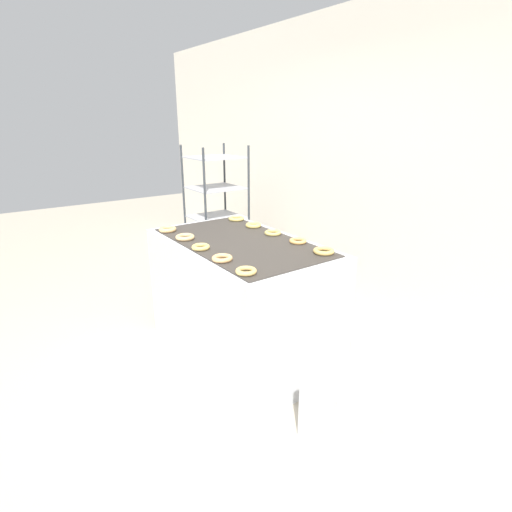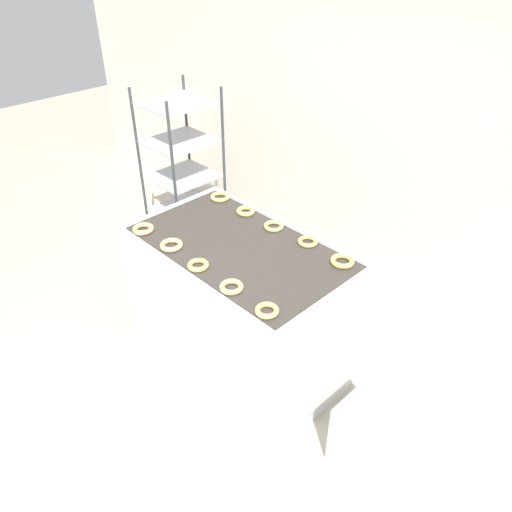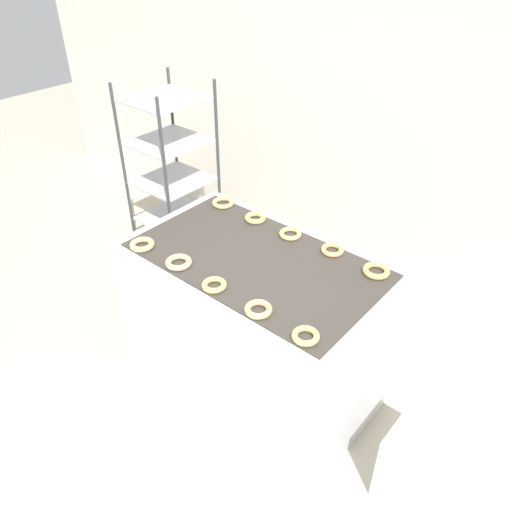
{
  "view_description": "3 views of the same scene",
  "coord_description": "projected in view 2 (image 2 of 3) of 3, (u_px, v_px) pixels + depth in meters",
  "views": [
    {
      "loc": [
        2.43,
        -0.88,
        1.84
      ],
      "look_at": [
        0.0,
        0.85,
        0.81
      ],
      "focal_mm": 28.0,
      "sensor_mm": 36.0,
      "label": 1
    },
    {
      "loc": [
        1.97,
        -1.08,
        2.69
      ],
      "look_at": [
        0.0,
        0.85,
        0.81
      ],
      "focal_mm": 35.0,
      "sensor_mm": 36.0,
      "label": 2
    },
    {
      "loc": [
        1.47,
        -1.03,
        2.56
      ],
      "look_at": [
        0.0,
        0.7,
        0.98
      ],
      "focal_mm": 35.0,
      "sensor_mm": 36.0,
      "label": 3
    }
  ],
  "objects": [
    {
      "name": "fryer_machine",
      "position": [
        240.0,
        304.0,
        3.44
      ],
      "size": [
        1.52,
        0.9,
        0.96
      ],
      "color": "silver",
      "rests_on": "ground_plane"
    },
    {
      "name": "donut_near_right",
      "position": [
        231.0,
        287.0,
        2.79
      ],
      "size": [
        0.14,
        0.14,
        0.03
      ],
      "primitive_type": "torus",
      "color": "#EBB06D",
      "rests_on": "fryer_machine"
    },
    {
      "name": "donut_near_leftmost",
      "position": [
        143.0,
        229.0,
        3.31
      ],
      "size": [
        0.14,
        0.14,
        0.03
      ],
      "primitive_type": "torus",
      "color": "#DEAB6B",
      "rests_on": "fryer_machine"
    },
    {
      "name": "donut_far_leftmost",
      "position": [
        220.0,
        197.0,
        3.69
      ],
      "size": [
        0.14,
        0.14,
        0.03
      ],
      "primitive_type": "torus",
      "color": "#D4BA62",
      "rests_on": "fryer_machine"
    },
    {
      "name": "donut_far_center",
      "position": [
        273.0,
        226.0,
        3.34
      ],
      "size": [
        0.13,
        0.13,
        0.03
      ],
      "primitive_type": "torus",
      "color": "#D8BC63",
      "rests_on": "fryer_machine"
    },
    {
      "name": "donut_far_rightmost",
      "position": [
        342.0,
        261.0,
        3.0
      ],
      "size": [
        0.15,
        0.15,
        0.03
      ],
      "primitive_type": "torus",
      "color": "#D9B25D",
      "rests_on": "fryer_machine"
    },
    {
      "name": "baking_rack_cart",
      "position": [
        183.0,
        176.0,
        4.37
      ],
      "size": [
        0.52,
        0.55,
        1.57
      ],
      "color": "#33383D",
      "rests_on": "ground_plane"
    },
    {
      "name": "donut_far_left",
      "position": [
        246.0,
        211.0,
        3.51
      ],
      "size": [
        0.13,
        0.13,
        0.03
      ],
      "primitive_type": "torus",
      "color": "#D9BD5F",
      "rests_on": "fryer_machine"
    },
    {
      "name": "ground_plane",
      "position": [
        164.0,
        407.0,
        3.3
      ],
      "size": [
        14.0,
        14.0,
        0.0
      ],
      "primitive_type": "plane",
      "color": "#B2A893"
    },
    {
      "name": "donut_near_left",
      "position": [
        171.0,
        245.0,
        3.14
      ],
      "size": [
        0.15,
        0.15,
        0.03
      ],
      "primitive_type": "torus",
      "color": "tan",
      "rests_on": "fryer_machine"
    },
    {
      "name": "donut_near_rightmost",
      "position": [
        267.0,
        310.0,
        2.63
      ],
      "size": [
        0.13,
        0.13,
        0.03
      ],
      "primitive_type": "torus",
      "color": "#DDB563",
      "rests_on": "fryer_machine"
    },
    {
      "name": "donut_near_center",
      "position": [
        199.0,
        265.0,
        2.96
      ],
      "size": [
        0.13,
        0.13,
        0.03
      ],
      "primitive_type": "torus",
      "color": "#DCB661",
      "rests_on": "fryer_machine"
    },
    {
      "name": "glaze_bin",
      "position": [
        369.0,
        431.0,
        2.89
      ],
      "size": [
        0.3,
        0.39,
        0.45
      ],
      "color": "silver",
      "rests_on": "ground_plane"
    },
    {
      "name": "donut_far_right",
      "position": [
        308.0,
        242.0,
        3.18
      ],
      "size": [
        0.13,
        0.13,
        0.03
      ],
      "primitive_type": "torus",
      "color": "#EAAD5C",
      "rests_on": "fryer_machine"
    },
    {
      "name": "wall_back",
      "position": [
        377.0,
        124.0,
        3.74
      ],
      "size": [
        8.0,
        0.05,
        2.8
      ],
      "color": "silver",
      "rests_on": "ground_plane"
    }
  ]
}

